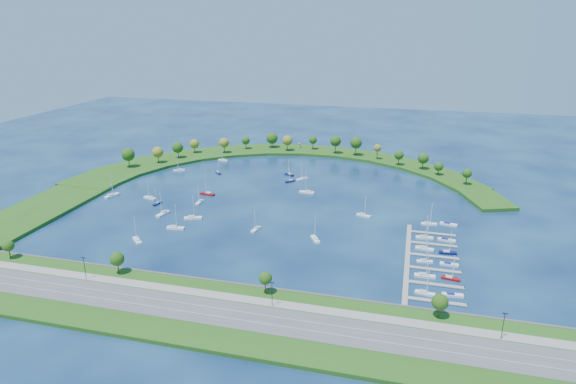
% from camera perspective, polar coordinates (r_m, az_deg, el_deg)
% --- Properties ---
extents(ground, '(700.00, 700.00, 0.00)m').
position_cam_1_polar(ground, '(295.96, -1.18, -0.96)').
color(ground, '#07153F').
rests_on(ground, ground).
extents(south_shoreline, '(420.00, 43.10, 11.60)m').
position_cam_1_polar(south_shoreline, '(191.93, -11.39, -13.07)').
color(south_shoreline, '#275216').
rests_on(south_shoreline, ground).
extents(breakwater, '(286.74, 247.64, 2.00)m').
position_cam_1_polar(breakwater, '(353.46, -6.29, 2.50)').
color(breakwater, '#275216').
rests_on(breakwater, ground).
extents(breakwater_trees, '(241.24, 92.14, 14.69)m').
position_cam_1_polar(breakwater_trees, '(379.60, -1.52, 5.28)').
color(breakwater_trees, '#382314').
rests_on(breakwater_trees, breakwater).
extents(harbor_tower, '(2.60, 2.60, 3.90)m').
position_cam_1_polar(harbor_tower, '(410.88, 1.33, 5.44)').
color(harbor_tower, gray).
rests_on(harbor_tower, breakwater).
extents(dock_system, '(24.28, 82.00, 1.60)m').
position_cam_1_polar(dock_system, '(230.29, 15.55, -7.80)').
color(dock_system, gray).
rests_on(dock_system, ground).
extents(moored_boat_0, '(6.24, 6.77, 10.60)m').
position_cam_1_polar(moored_boat_0, '(329.32, 0.27, 1.33)').
color(moored_boat_0, '#0A0E41').
rests_on(moored_boat_0, ground).
extents(moored_boat_1, '(5.65, 10.16, 14.39)m').
position_cam_1_polar(moored_boat_1, '(320.55, -19.82, -0.34)').
color(moored_boat_1, white).
rests_on(moored_boat_1, ground).
extents(moored_boat_2, '(7.49, 7.79, 12.42)m').
position_cam_1_polar(moored_boat_2, '(333.82, 1.69, 1.59)').
color(moored_boat_2, white).
rests_on(moored_boat_2, ground).
extents(moored_boat_3, '(8.42, 5.36, 12.03)m').
position_cam_1_polar(moored_boat_3, '(362.01, -12.55, 2.54)').
color(moored_boat_3, white).
rests_on(moored_boat_3, ground).
extents(moored_boat_4, '(4.37, 9.72, 13.80)m').
position_cam_1_polar(moored_boat_4, '(282.40, -14.36, -2.40)').
color(moored_boat_4, white).
rests_on(moored_boat_4, ground).
extents(moored_boat_5, '(8.04, 7.88, 12.93)m').
position_cam_1_polar(moored_boat_5, '(252.40, -17.16, -5.35)').
color(moored_boat_5, white).
rests_on(moored_boat_5, ground).
extents(moored_boat_6, '(2.96, 6.72, 9.55)m').
position_cam_1_polar(moored_boat_6, '(299.11, -14.98, -1.25)').
color(moored_boat_6, '#0A0E41').
rests_on(moored_boat_6, ground).
extents(moored_boat_7, '(8.35, 3.62, 11.88)m').
position_cam_1_polar(moored_boat_7, '(382.50, -7.55, 3.74)').
color(moored_boat_7, white).
rests_on(moored_boat_7, ground).
extents(moored_boat_8, '(2.44, 7.79, 11.34)m').
position_cam_1_polar(moored_boat_8, '(295.88, -10.26, -1.10)').
color(moored_boat_8, white).
rests_on(moored_boat_8, ground).
extents(moored_boat_9, '(8.34, 4.60, 11.81)m').
position_cam_1_polar(moored_boat_9, '(274.61, 8.79, -2.65)').
color(moored_boat_9, white).
rests_on(moored_boat_9, ground).
extents(moored_boat_10, '(9.86, 5.96, 14.03)m').
position_cam_1_polar(moored_boat_10, '(272.80, -11.03, -2.92)').
color(moored_boat_10, white).
rests_on(moored_boat_10, ground).
extents(moored_boat_11, '(9.78, 4.11, 13.93)m').
position_cam_1_polar(moored_boat_11, '(308.79, -9.36, -0.16)').
color(moored_boat_11, maroon).
rests_on(moored_boat_11, ground).
extents(moored_boat_12, '(9.57, 3.05, 13.91)m').
position_cam_1_polar(moored_boat_12, '(307.67, 2.22, 0.02)').
color(moored_boat_12, white).
rests_on(moored_boat_12, ground).
extents(moored_boat_13, '(6.00, 6.34, 10.03)m').
position_cam_1_polar(moored_boat_13, '(350.93, -8.12, 2.28)').
color(moored_boat_13, '#0A0E41').
rests_on(moored_boat_13, ground).
extents(moored_boat_14, '(7.46, 5.82, 11.04)m').
position_cam_1_polar(moored_boat_14, '(343.36, 0.16, 2.10)').
color(moored_boat_14, '#0A0E41').
rests_on(moored_boat_14, ground).
extents(moored_boat_15, '(9.09, 4.72, 12.87)m').
position_cam_1_polar(moored_boat_15, '(309.34, -15.77, -0.62)').
color(moored_boat_15, white).
rests_on(moored_boat_15, ground).
extents(moored_boat_16, '(3.55, 7.86, 11.16)m').
position_cam_1_polar(moored_boat_16, '(254.43, -3.77, -4.28)').
color(moored_boat_16, white).
rests_on(moored_boat_16, ground).
extents(moored_boat_17, '(6.37, 8.83, 12.85)m').
position_cam_1_polar(moored_boat_17, '(242.87, 3.20, -5.45)').
color(moored_boat_17, white).
rests_on(moored_boat_17, ground).
extents(moored_boat_18, '(9.44, 3.55, 13.55)m').
position_cam_1_polar(moored_boat_18, '(261.94, -12.98, -4.03)').
color(moored_boat_18, white).
rests_on(moored_boat_18, ground).
extents(docked_boat_0, '(8.08, 3.35, 11.52)m').
position_cam_1_polar(docked_boat_0, '(205.17, 15.65, -11.19)').
color(docked_boat_0, white).
rests_on(docked_boat_0, ground).
extents(docked_boat_1, '(8.35, 3.04, 1.67)m').
position_cam_1_polar(docked_boat_1, '(207.18, 18.58, -11.29)').
color(docked_boat_1, white).
rests_on(docked_boat_1, ground).
extents(docked_boat_2, '(8.69, 2.61, 12.69)m').
position_cam_1_polar(docked_boat_2, '(217.66, 15.63, -9.31)').
color(docked_boat_2, white).
rests_on(docked_boat_2, ground).
extents(docked_boat_3, '(7.83, 3.31, 11.15)m').
position_cam_1_polar(docked_boat_3, '(218.94, 18.41, -9.45)').
color(docked_boat_3, maroon).
rests_on(docked_boat_3, ground).
extents(docked_boat_4, '(7.30, 2.95, 10.43)m').
position_cam_1_polar(docked_boat_4, '(230.00, 15.62, -7.70)').
color(docked_boat_4, white).
rests_on(docked_boat_4, ground).
extents(docked_boat_5, '(8.10, 2.54, 1.64)m').
position_cam_1_polar(docked_boat_5, '(230.59, 18.22, -7.98)').
color(docked_boat_5, white).
rests_on(docked_boat_5, ground).
extents(docked_boat_6, '(8.80, 3.65, 12.55)m').
position_cam_1_polar(docked_boat_6, '(241.90, 15.60, -6.30)').
color(docked_boat_6, white).
rests_on(docked_boat_6, ground).
extents(docked_boat_7, '(8.20, 2.97, 11.80)m').
position_cam_1_polar(docked_boat_7, '(241.09, 18.11, -6.66)').
color(docked_boat_7, '#0A0E41').
rests_on(docked_boat_7, ground).
extents(docked_boat_8, '(8.66, 3.27, 12.42)m').
position_cam_1_polar(docked_boat_8, '(253.67, 15.59, -5.07)').
color(docked_boat_8, white).
rests_on(docked_boat_8, ground).
extents(docked_boat_9, '(8.79, 3.48, 1.74)m').
position_cam_1_polar(docked_boat_9, '(254.22, 17.94, -5.33)').
color(docked_boat_9, white).
rests_on(docked_boat_9, ground).
extents(docked_boat_10, '(8.50, 3.37, 12.16)m').
position_cam_1_polar(docked_boat_10, '(270.89, 16.08, -3.52)').
color(docked_boat_10, white).
rests_on(docked_boat_10, ground).
extents(docked_boat_11, '(9.19, 3.95, 1.82)m').
position_cam_1_polar(docked_boat_11, '(273.54, 18.15, -3.57)').
color(docked_boat_11, white).
rests_on(docked_boat_11, ground).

